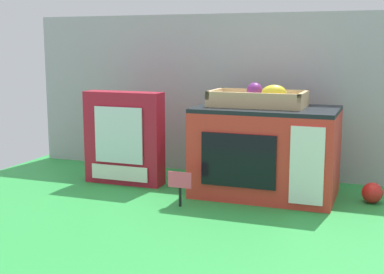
{
  "coord_description": "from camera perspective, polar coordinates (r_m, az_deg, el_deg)",
  "views": [
    {
      "loc": [
        0.46,
        -1.53,
        0.45
      ],
      "look_at": [
        -0.11,
        0.01,
        0.17
      ],
      "focal_mm": 49.97,
      "sensor_mm": 36.0,
      "label": 1
    }
  ],
  "objects": [
    {
      "name": "ground_plane",
      "position": [
        1.66,
        3.33,
        -5.92
      ],
      "size": [
        1.7,
        1.7,
        0.0
      ],
      "primitive_type": "plane",
      "color": "green",
      "rests_on": "ground"
    },
    {
      "name": "display_back_panel",
      "position": [
        1.86,
        5.77,
        4.44
      ],
      "size": [
        1.61,
        0.03,
        0.56
      ],
      "primitive_type": "cube",
      "color": "#A0A3A8",
      "rests_on": "ground"
    },
    {
      "name": "toy_microwave",
      "position": [
        1.62,
        7.88,
        -1.53
      ],
      "size": [
        0.42,
        0.26,
        0.27
      ],
      "color": "red",
      "rests_on": "ground"
    },
    {
      "name": "food_groups_crate",
      "position": [
        1.62,
        7.18,
        4.01
      ],
      "size": [
        0.28,
        0.16,
        0.07
      ],
      "color": "tan",
      "rests_on": "toy_microwave"
    },
    {
      "name": "cookie_set_box",
      "position": [
        1.75,
        -7.32,
        -0.13
      ],
      "size": [
        0.26,
        0.07,
        0.3
      ],
      "color": "#B2192D",
      "rests_on": "ground"
    },
    {
      "name": "price_sign",
      "position": [
        1.5,
        -1.3,
        -4.99
      ],
      "size": [
        0.07,
        0.01,
        0.1
      ],
      "color": "black",
      "rests_on": "ground"
    },
    {
      "name": "loose_toy_apple",
      "position": [
        1.63,
        18.68,
        -5.66
      ],
      "size": [
        0.06,
        0.06,
        0.06
      ],
      "primitive_type": "sphere",
      "color": "red",
      "rests_on": "ground"
    }
  ]
}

